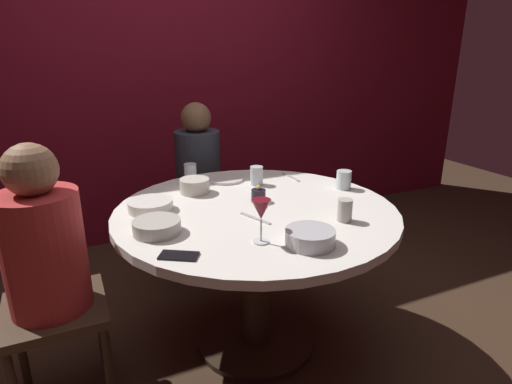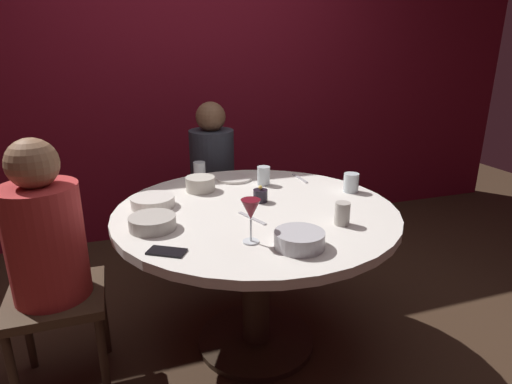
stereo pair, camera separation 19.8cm
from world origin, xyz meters
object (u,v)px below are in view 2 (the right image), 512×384
(wine_glass, at_px, (251,211))
(bowl_serving_large, at_px, (299,240))
(dining_table, at_px, (256,238))
(bowl_salad_center, at_px, (200,184))
(bowl_small_white, at_px, (152,222))
(cup_by_right_diner, at_px, (264,176))
(bowl_sauce_side, at_px, (153,202))
(cup_center_front, at_px, (351,183))
(seated_diner_back, at_px, (212,168))
(cell_phone, at_px, (167,252))
(cup_by_left_diner, at_px, (342,214))
(candle_holder, at_px, (260,196))
(dinner_plate, at_px, (234,178))
(cup_near_candle, at_px, (199,171))
(seated_diner_left, at_px, (46,243))

(wine_glass, distance_m, bowl_serving_large, 0.21)
(dining_table, xyz_separation_m, bowl_salad_center, (-0.19, 0.34, 0.19))
(dining_table, distance_m, bowl_small_white, 0.53)
(dining_table, xyz_separation_m, cup_by_right_diner, (0.16, 0.33, 0.21))
(bowl_sauce_side, height_order, cup_center_front, cup_center_front)
(seated_diner_back, bearing_deg, bowl_small_white, -25.90)
(cup_center_front, bearing_deg, bowl_sauce_side, 174.01)
(seated_diner_back, distance_m, cell_phone, 1.32)
(cup_by_left_diner, bearing_deg, bowl_small_white, 164.66)
(bowl_sauce_side, xyz_separation_m, cup_center_front, (1.00, -0.11, 0.02))
(bowl_sauce_side, bearing_deg, cup_center_front, -5.99)
(candle_holder, distance_m, bowl_small_white, 0.56)
(candle_holder, relative_size, bowl_sauce_side, 0.41)
(seated_diner_back, bearing_deg, dinner_plate, 3.56)
(wine_glass, bearing_deg, seated_diner_back, 83.73)
(dining_table, relative_size, wine_glass, 7.53)
(candle_holder, xyz_separation_m, cup_by_left_diner, (0.24, -0.38, 0.02))
(bowl_serving_large, distance_m, cup_near_candle, 1.00)
(dining_table, xyz_separation_m, bowl_small_white, (-0.48, -0.09, 0.18))
(seated_diner_back, height_order, cup_by_left_diner, seated_diner_back)
(cell_phone, bearing_deg, seated_diner_left, -94.69)
(cup_by_left_diner, bearing_deg, wine_glass, -174.00)
(bowl_salad_center, xyz_separation_m, cup_by_left_diner, (0.48, -0.64, 0.01))
(seated_diner_left, relative_size, cup_by_left_diner, 11.62)
(wine_glass, height_order, bowl_sauce_side, wine_glass)
(cell_phone, height_order, cup_by_right_diner, cup_by_right_diner)
(cup_near_candle, bearing_deg, dining_table, -73.45)
(dining_table, height_order, bowl_salad_center, bowl_salad_center)
(cup_near_candle, bearing_deg, cup_center_front, -33.35)
(seated_diner_left, distance_m, cup_near_candle, 0.93)
(seated_diner_back, height_order, wine_glass, seated_diner_back)
(bowl_small_white, xyz_separation_m, cup_by_left_diner, (0.77, -0.21, 0.02))
(seated_diner_back, xyz_separation_m, cup_by_right_diner, (0.16, -0.58, 0.10))
(dining_table, bearing_deg, bowl_serving_large, -87.08)
(cup_near_candle, relative_size, cup_center_front, 1.04)
(seated_diner_left, distance_m, wine_glass, 0.86)
(bowl_serving_large, relative_size, bowl_sauce_side, 0.94)
(bowl_sauce_side, distance_m, cup_center_front, 1.01)
(dinner_plate, distance_m, bowl_small_white, 0.76)
(seated_diner_back, xyz_separation_m, wine_glass, (-0.14, -1.25, 0.17))
(candle_holder, xyz_separation_m, cup_by_right_diner, (0.11, 0.25, 0.02))
(wine_glass, distance_m, cell_phone, 0.34)
(dinner_plate, height_order, bowl_sauce_side, bowl_sauce_side)
(seated_diner_left, xyz_separation_m, cup_center_front, (1.45, 0.07, 0.09))
(bowl_small_white, height_order, cup_by_right_diner, cup_by_right_diner)
(dinner_plate, distance_m, cup_by_left_diner, 0.82)
(dining_table, relative_size, seated_diner_back, 1.16)
(seated_diner_back, relative_size, bowl_sauce_side, 5.59)
(dinner_plate, bearing_deg, bowl_small_white, -132.10)
(wine_glass, height_order, cup_by_right_diner, wine_glass)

